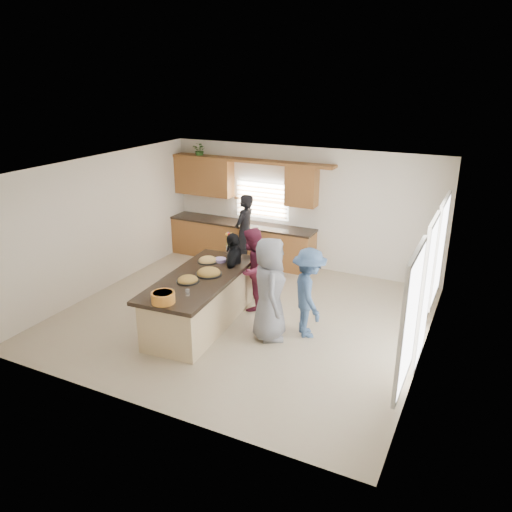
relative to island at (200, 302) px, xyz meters
The scene contains 18 objects.
floor 0.92m from the island, 48.68° to the left, with size 6.50×6.50×0.00m, color tan.
room_shell 1.65m from the island, 48.68° to the left, with size 6.52×6.02×2.81m.
back_cabinetry 3.49m from the island, 105.75° to the left, with size 4.08×0.66×2.46m.
right_wall_glazing 3.88m from the island, ahead, with size 0.06×4.00×2.25m.
island is the anchor object (origin of this frame).
platter_front 0.60m from the island, 100.16° to the right, with size 0.39×0.39×0.16m.
platter_mid 0.56m from the island, 55.59° to the left, with size 0.47×0.47×0.19m.
platter_back 0.89m from the island, 109.57° to the left, with size 0.39×0.39×0.16m.
salad_bowl 1.30m from the island, 86.96° to the right, with size 0.37×0.37×0.17m.
clear_cup 0.97m from the island, 71.32° to the right, with size 0.07×0.07×0.10m, color white.
plate_stack 0.97m from the island, 93.29° to the left, with size 0.23×0.23×0.06m, color #C09CE3.
flower_vase 1.45m from the island, 93.93° to the left, with size 0.14×0.14×0.44m.
potted_plant 4.52m from the island, 121.04° to the left, with size 0.33×0.28×0.36m, color #3F722D.
woman_left_back 3.02m from the island, 101.75° to the left, with size 0.64×0.42×1.75m, color black.
woman_left_mid 1.21m from the island, 63.13° to the left, with size 0.79×0.61×1.62m, color maroon.
woman_left_front 0.97m from the island, 77.21° to the left, with size 0.90×0.37×1.53m, color black.
woman_right_back 1.97m from the island, 15.25° to the left, with size 1.03×0.59×1.59m, color #365177.
woman_right_front 1.39m from the island, ahead, with size 0.89×0.58×1.81m, color slate.
Camera 1 is at (3.94, -7.46, 4.34)m, focal length 35.00 mm.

